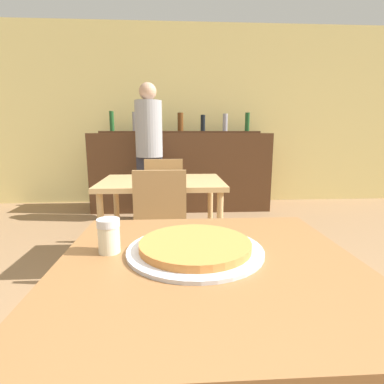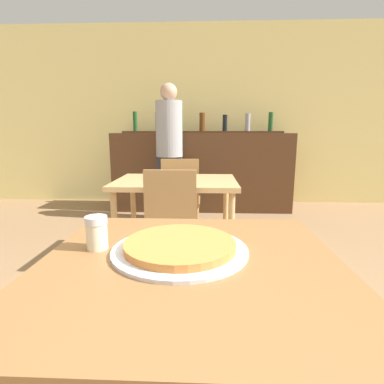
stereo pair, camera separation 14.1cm
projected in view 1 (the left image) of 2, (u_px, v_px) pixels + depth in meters
wall_back at (180, 116)px, 4.83m from camera, size 8.00×0.05×2.80m
dining_table_near at (209, 289)px, 0.91m from camera, size 0.91×0.89×0.77m
dining_table_far at (162, 190)px, 2.58m from camera, size 1.04×0.74×0.75m
bar_counter at (181, 172)px, 4.50m from camera, size 2.60×0.56×1.14m
bar_back_shelf at (180, 128)px, 4.51m from camera, size 2.39×0.24×0.34m
chair_far_side_front at (160, 227)px, 2.08m from camera, size 0.40×0.40×0.89m
chair_far_side_back at (164, 195)px, 3.14m from camera, size 0.40×0.40×0.89m
pizza_tray at (195, 247)px, 0.96m from camera, size 0.44×0.44×0.04m
cheese_shaker at (109, 235)px, 0.95m from camera, size 0.07×0.07×0.11m
person_standing at (149, 148)px, 3.83m from camera, size 0.34×0.34×1.75m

